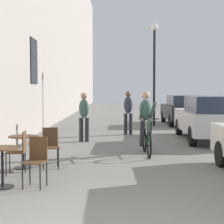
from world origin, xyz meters
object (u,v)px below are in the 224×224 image
Objects in this scene: cyclist_on_bicycle at (146,124)px; pedestrian_mid at (128,110)px; cafe_chair_mid_toward_wall at (19,149)px; cafe_table_near at (2,159)px; pedestrian_near at (84,114)px; parked_car_third at (183,109)px; cafe_table_mid at (23,145)px; parked_car_second at (209,117)px; cafe_chair_near_toward_street at (36,158)px; street_lamp at (154,62)px; cafe_chair_mid_toward_street at (50,145)px.

cyclist_on_bicycle is 4.38m from pedestrian_mid.
cafe_table_near is at bearing -92.00° from cafe_chair_mid_toward_wall.
pedestrian_near is 7.72m from parked_car_third.
cafe_chair_mid_toward_wall is at bearing -82.87° from cafe_table_mid.
cyclist_on_bicycle is at bearing 50.87° from cafe_table_near.
parked_car_second is at bearing 49.66° from cafe_table_near.
cyclist_on_bicycle reaches higher than pedestrian_near.
cafe_table_mid is at bearing 111.84° from cafe_chair_near_toward_street.
pedestrian_near is 2.53m from pedestrian_mid.
cafe_table_near is 0.81× the size of cafe_chair_mid_toward_wall.
pedestrian_near is 0.34× the size of street_lamp.
cyclist_on_bicycle is at bearing 56.60° from cafe_chair_near_toward_street.
cyclist_on_bicycle is 8.20m from street_lamp.
cafe_chair_mid_toward_wall is 4.95m from pedestrian_near.
parked_car_second reaches higher than cafe_chair_mid_toward_street.
pedestrian_mid is 4.29m from street_lamp.
cafe_chair_mid_toward_wall is 0.18× the size of street_lamp.
cafe_chair_mid_toward_street is 0.51× the size of cyclist_on_bicycle.
cafe_chair_near_toward_street reaches higher than cafe_table_mid.
cafe_chair_near_toward_street is at bearing -127.35° from parked_car_second.
street_lamp reaches higher than cafe_chair_mid_toward_wall.
cyclist_on_bicycle is 1.06× the size of pedestrian_near.
cafe_table_mid is 0.15× the size of street_lamp.
cafe_table_mid is at bearing -139.36° from parked_car_second.
cafe_chair_near_toward_street is 7.70m from parked_car_second.
cafe_table_near is at bearing -129.13° from cyclist_on_bicycle.
parked_car_third is at bearing 54.48° from pedestrian_near.
cafe_table_mid is at bearing 97.13° from cafe_chair_mid_toward_wall.
pedestrian_near is at bearing 84.37° from cafe_chair_mid_toward_street.
cyclist_on_bicycle is at bearing -97.63° from street_lamp.
pedestrian_mid is (1.97, 6.15, 0.44)m from cafe_chair_mid_toward_street.
cafe_chair_near_toward_street is at bearing -88.85° from cafe_chair_mid_toward_street.
cafe_table_near is at bearing -107.94° from cafe_chair_mid_toward_street.
cafe_chair_mid_toward_street is 0.21× the size of parked_car_third.
parked_car_second is (1.36, -5.12, -2.31)m from street_lamp.
cyclist_on_bicycle is 0.42× the size of parked_car_third.
street_lamp is at bearing 69.40° from cafe_chair_mid_toward_wall.
cyclist_on_bicycle is (2.26, 3.43, 0.29)m from cafe_chair_near_toward_street.
cafe_chair_mid_toward_wall is at bearing -115.96° from parked_car_third.
cyclist_on_bicycle is 3.03m from pedestrian_near.
cafe_chair_mid_toward_street is 11.54m from parked_car_third.
street_lamp is at bearing 70.80° from cafe_chair_mid_toward_street.
cyclist_on_bicycle reaches higher than cafe_chair_mid_toward_street.
cafe_chair_near_toward_street reaches higher than cafe_table_near.
cafe_chair_mid_toward_wall is 0.20× the size of parked_car_second.
pedestrian_near is at bearing 86.28° from cafe_chair_near_toward_street.
cafe_chair_near_toward_street is 0.52× the size of pedestrian_mid.
cafe_chair_near_toward_street is 1.64m from cafe_chair_mid_toward_street.
cafe_chair_mid_toward_street is 0.86m from cafe_chair_mid_toward_wall.
cafe_table_mid is 4.37m from pedestrian_near.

